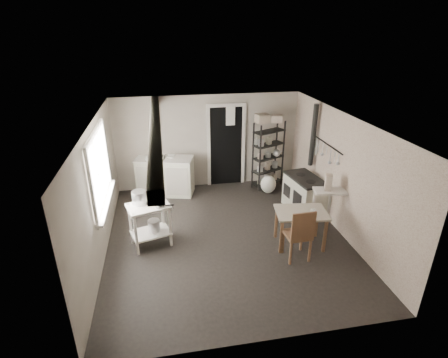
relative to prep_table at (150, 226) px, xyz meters
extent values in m
plane|color=black|center=(1.43, 0.00, -0.40)|extent=(5.00, 5.00, 0.00)
plane|color=silver|center=(1.43, 0.00, 1.90)|extent=(5.00, 5.00, 0.00)
cube|color=#A79E8F|center=(1.43, 2.50, 0.75)|extent=(4.50, 0.02, 2.30)
cube|color=#A79E8F|center=(1.43, -2.50, 0.75)|extent=(4.50, 0.02, 2.30)
cube|color=#A79E8F|center=(-0.82, 0.00, 0.75)|extent=(0.02, 5.00, 2.30)
cube|color=#A79E8F|center=(3.68, 0.00, 0.75)|extent=(0.02, 5.00, 2.30)
cylinder|color=silver|center=(-0.15, 0.09, 0.54)|extent=(0.32, 0.32, 0.28)
cylinder|color=silver|center=(0.21, -0.10, 0.45)|extent=(0.22, 0.22, 0.10)
cylinder|color=silver|center=(0.07, 0.02, -0.02)|extent=(0.29, 0.29, 0.24)
imported|color=silver|center=(0.50, 2.18, 0.55)|extent=(0.34, 0.34, 0.07)
imported|color=silver|center=(-0.03, 2.05, 0.57)|extent=(0.15, 0.15, 0.10)
imported|color=silver|center=(2.57, 2.15, 0.97)|extent=(0.11, 0.11, 0.20)
cube|color=beige|center=(2.68, 2.11, 1.61)|extent=(0.34, 0.31, 0.20)
cube|color=beige|center=(3.03, 2.10, 1.59)|extent=(0.31, 0.30, 0.17)
cube|color=beige|center=(3.35, -0.14, 0.61)|extent=(0.19, 0.23, 0.30)
imported|color=silver|center=(2.88, -0.59, 0.40)|extent=(0.11, 0.11, 0.09)
ellipsoid|color=white|center=(2.80, 1.74, -0.16)|extent=(0.45, 0.42, 0.45)
cylinder|color=silver|center=(3.00, -0.22, -0.33)|extent=(0.14, 0.14, 0.15)
camera|label=1|loc=(0.34, -5.67, 3.37)|focal=28.00mm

